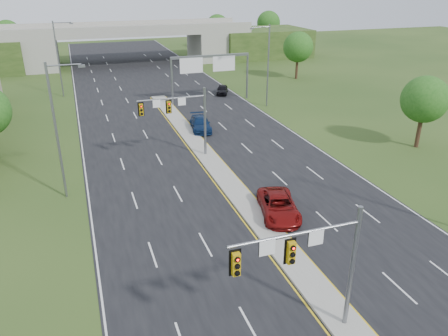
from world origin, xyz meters
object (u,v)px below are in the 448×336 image
at_px(car_far_c, 222,90).
at_px(sign_gantry, 209,65).
at_px(overpass, 129,46).
at_px(signal_mast_near, 314,258).
at_px(car_far_b, 200,124).
at_px(signal_mast_far, 182,113).
at_px(car_far_a, 279,206).

bearing_deg(car_far_c, sign_gantry, -107.39).
height_order(overpass, car_far_c, overpass).
bearing_deg(sign_gantry, signal_mast_near, -101.25).
bearing_deg(signal_mast_near, car_far_b, 83.02).
height_order(signal_mast_far, car_far_c, signal_mast_far).
bearing_deg(signal_mast_far, car_far_a, -73.63).
relative_size(signal_mast_far, overpass, 0.09).
xyz_separation_m(signal_mast_near, car_far_c, (12.10, 48.72, -4.02)).
bearing_deg(car_far_b, signal_mast_near, -88.66).
height_order(car_far_a, car_far_c, car_far_a).
bearing_deg(car_far_b, sign_gantry, 76.09).
distance_m(signal_mast_near, car_far_b, 33.46).
distance_m(signal_mast_near, sign_gantry, 45.88).
height_order(signal_mast_far, car_far_b, signal_mast_far).
relative_size(signal_mast_far, car_far_a, 1.23).
height_order(sign_gantry, overpass, overpass).
relative_size(sign_gantry, car_far_c, 2.88).
height_order(sign_gantry, car_far_b, sign_gantry).
relative_size(overpass, car_far_b, 15.05).
distance_m(car_far_b, car_far_c, 17.68).
bearing_deg(car_far_a, car_far_c, 92.02).
xyz_separation_m(overpass, car_far_b, (1.77, -47.09, -2.76)).
distance_m(car_far_a, car_far_c, 38.05).
xyz_separation_m(signal_mast_near, car_far_b, (4.04, 32.98, -3.93)).
xyz_separation_m(signal_mast_far, car_far_a, (3.95, -13.45, -3.91)).
xyz_separation_m(sign_gantry, car_far_a, (-5.00, -33.45, -4.43)).
bearing_deg(sign_gantry, signal_mast_far, -114.11).
bearing_deg(overpass, signal_mast_near, -91.62).
bearing_deg(car_far_c, car_far_a, -79.53).
relative_size(car_far_b, car_far_c, 1.32).
height_order(car_far_b, car_far_c, car_far_b).
relative_size(overpass, car_far_c, 19.87).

